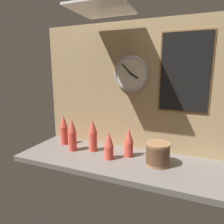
# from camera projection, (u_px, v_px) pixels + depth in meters

# --- Properties ---
(ground_plane) EXTENTS (1.60, 0.56, 0.04)m
(ground_plane) POSITION_uv_depth(u_px,v_px,m) (120.00, 161.00, 1.54)
(ground_plane) COLOR slate
(wall_tiled_back) EXTENTS (1.60, 0.03, 1.05)m
(wall_tiled_back) POSITION_uv_depth(u_px,v_px,m) (132.00, 87.00, 1.67)
(wall_tiled_back) COLOR tan
(wall_tiled_back) RESTS_ON ground_plane
(cup_stack_center_left) EXTENTS (0.07, 0.07, 0.27)m
(cup_stack_center_left) POSITION_uv_depth(u_px,v_px,m) (93.00, 135.00, 1.66)
(cup_stack_center_left) COLOR #DB4C3D
(cup_stack_center_left) RESTS_ON ground_plane
(cup_stack_far_left) EXTENTS (0.07, 0.07, 0.27)m
(cup_stack_far_left) POSITION_uv_depth(u_px,v_px,m) (64.00, 130.00, 1.82)
(cup_stack_far_left) COLOR #DB4C3D
(cup_stack_far_left) RESTS_ON ground_plane
(cup_stack_center_right) EXTENTS (0.07, 0.07, 0.23)m
(cup_stack_center_right) POSITION_uv_depth(u_px,v_px,m) (129.00, 142.00, 1.56)
(cup_stack_center_right) COLOR #DB4C3D
(cup_stack_center_right) RESTS_ON ground_plane
(cup_stack_left) EXTENTS (0.07, 0.07, 0.27)m
(cup_stack_left) POSITION_uv_depth(u_px,v_px,m) (73.00, 135.00, 1.67)
(cup_stack_left) COLOR #DB4C3D
(cup_stack_left) RESTS_ON ground_plane
(cup_stack_center) EXTENTS (0.07, 0.07, 0.21)m
(cup_stack_center) POSITION_uv_depth(u_px,v_px,m) (109.00, 146.00, 1.51)
(cup_stack_center) COLOR #DB4C3D
(cup_stack_center) RESTS_ON ground_plane
(bowl_stack_right) EXTENTS (0.17, 0.17, 0.17)m
(bowl_stack_right) POSITION_uv_depth(u_px,v_px,m) (158.00, 153.00, 1.42)
(bowl_stack_right) COLOR #996B47
(bowl_stack_right) RESTS_ON ground_plane
(wall_clock) EXTENTS (0.28, 0.03, 0.28)m
(wall_clock) POSITION_uv_depth(u_px,v_px,m) (131.00, 74.00, 1.62)
(wall_clock) COLOR beige
(menu_board) EXTENTS (0.37, 0.01, 0.60)m
(menu_board) POSITION_uv_depth(u_px,v_px,m) (185.00, 72.00, 1.47)
(menu_board) COLOR olive
(ceiling_light_panel) EXTENTS (0.40, 0.40, 0.02)m
(ceiling_light_panel) POSITION_uv_depth(u_px,v_px,m) (102.00, 9.00, 1.37)
(ceiling_light_panel) COLOR white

